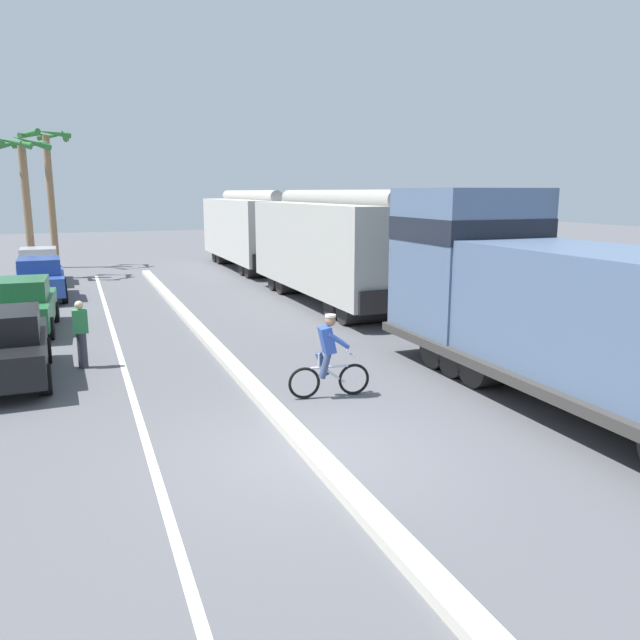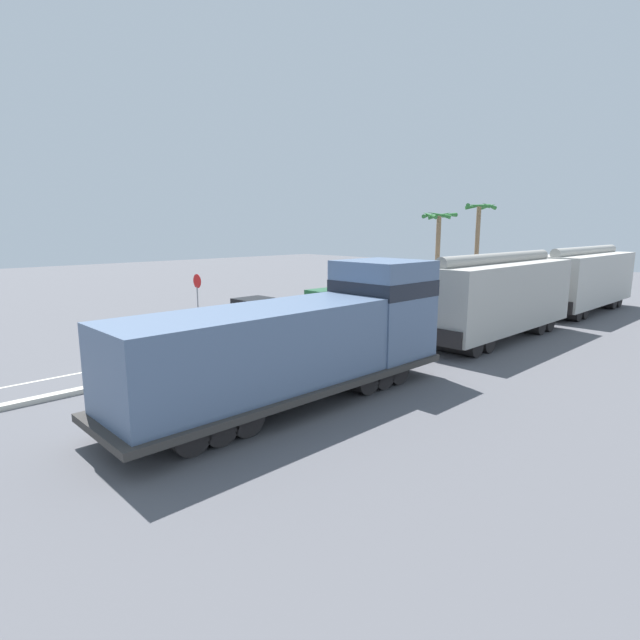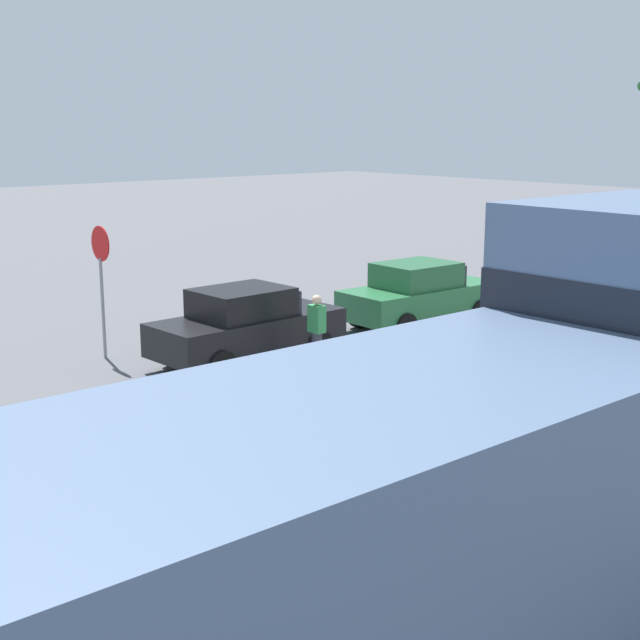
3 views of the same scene
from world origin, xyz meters
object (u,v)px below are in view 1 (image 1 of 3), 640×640
(hopper_car_lead, at_px, (332,248))
(palm_tree_far, at_px, (24,173))
(parked_car_green, at_px, (22,305))
(palm_tree_near, at_px, (49,169))
(pedestrian_by_cars, at_px, (81,333))
(parked_car_blue, at_px, (41,279))
(cyclist, at_px, (328,358))
(hopper_car_middle, at_px, (250,230))
(locomotive, at_px, (573,315))
(parked_car_black, at_px, (4,346))
(parked_car_silver, at_px, (39,265))

(hopper_car_lead, distance_m, palm_tree_far, 16.04)
(parked_car_green, distance_m, palm_tree_near, 17.67)
(palm_tree_near, xyz_separation_m, palm_tree_far, (-0.97, -4.38, -0.35))
(hopper_car_lead, height_order, pedestrian_by_cars, hopper_car_lead)
(parked_car_blue, relative_size, cyclist, 2.47)
(parked_car_blue, xyz_separation_m, pedestrian_by_cars, (1.32, -10.83, 0.03))
(hopper_car_lead, relative_size, cyclist, 6.18)
(hopper_car_middle, distance_m, parked_car_green, 16.57)
(locomotive, distance_m, parked_car_black, 11.90)
(locomotive, height_order, palm_tree_far, palm_tree_far)
(parked_car_green, height_order, parked_car_blue, same)
(hopper_car_lead, relative_size, palm_tree_far, 1.59)
(parked_car_black, bearing_deg, locomotive, -28.24)
(hopper_car_lead, xyz_separation_m, parked_car_silver, (-10.42, 9.70, -1.26))
(hopper_car_middle, relative_size, cyclist, 6.18)
(palm_tree_near, height_order, palm_tree_far, palm_tree_near)
(cyclist, xyz_separation_m, palm_tree_near, (-5.61, 25.93, 4.50))
(pedestrian_by_cars, bearing_deg, parked_car_black, -159.22)
(locomotive, relative_size, parked_car_green, 2.73)
(parked_car_blue, relative_size, parked_car_silver, 1.00)
(hopper_car_lead, relative_size, parked_car_black, 2.50)
(pedestrian_by_cars, bearing_deg, locomotive, -35.04)
(parked_car_green, bearing_deg, hopper_car_middle, 50.83)
(cyclist, bearing_deg, locomotive, -26.39)
(hopper_car_middle, relative_size, palm_tree_far, 1.59)
(locomotive, relative_size, palm_tree_far, 1.74)
(palm_tree_far, bearing_deg, parked_car_blue, -84.55)
(locomotive, xyz_separation_m, hopper_car_lead, (-0.00, 12.16, 0.28))
(palm_tree_far, bearing_deg, locomotive, -65.44)
(parked_car_silver, distance_m, palm_tree_near, 7.65)
(parked_car_blue, xyz_separation_m, parked_car_silver, (-0.24, 4.82, 0.00))
(parked_car_green, distance_m, pedestrian_by_cars, 4.99)
(cyclist, height_order, pedestrian_by_cars, cyclist)
(hopper_car_middle, height_order, palm_tree_near, palm_tree_near)
(hopper_car_lead, xyz_separation_m, parked_car_blue, (-10.18, 4.88, -1.26))
(parked_car_silver, bearing_deg, palm_tree_far, 102.34)
(hopper_car_middle, height_order, parked_car_green, hopper_car_middle)
(parked_car_blue, relative_size, pedestrian_by_cars, 2.62)
(pedestrian_by_cars, bearing_deg, cyclist, -41.62)
(cyclist, bearing_deg, parked_car_silver, 107.39)
(locomotive, xyz_separation_m, parked_car_blue, (-10.18, 17.04, -0.98))
(parked_car_green, bearing_deg, cyclist, -54.92)
(palm_tree_far, bearing_deg, cyclist, -73.02)
(hopper_car_middle, relative_size, pedestrian_by_cars, 6.54)
(parked_car_black, xyz_separation_m, parked_car_blue, (0.27, 11.43, 0.00))
(locomotive, bearing_deg, pedestrian_by_cars, 144.96)
(locomotive, height_order, parked_car_blue, locomotive)
(palm_tree_far, bearing_deg, parked_car_black, -88.85)
(hopper_car_lead, height_order, parked_car_black, hopper_car_lead)
(parked_car_black, bearing_deg, palm_tree_far, 91.15)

